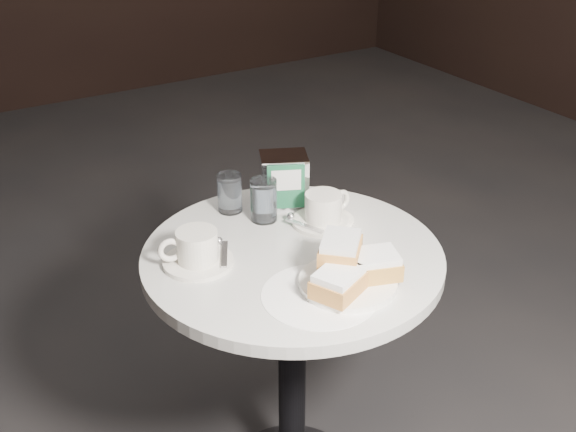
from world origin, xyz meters
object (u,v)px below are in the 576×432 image
Objects in this scene: coffee_cup_left at (197,250)px; water_glass_left at (230,193)px; beignet_plate at (350,271)px; water_glass_right at (264,201)px; napkin_dispenser at (284,180)px; coffee_cup_right at (324,211)px; cafe_table at (292,321)px.

coffee_cup_left is 0.26m from water_glass_left.
water_glass_right is (-0.01, 0.36, 0.01)m from beignet_plate.
napkin_dispenser is at bearing 78.89° from beignet_plate.
beignet_plate is at bearing -76.55° from napkin_dispenser.
coffee_cup_right is at bearing -39.14° from water_glass_right.
cafe_table is at bearing -97.48° from water_glass_right.
beignet_plate is at bearing -82.72° from water_glass_left.
cafe_table is 4.31× the size of coffee_cup_right.
coffee_cup_left is 0.26m from water_glass_right.
coffee_cup_left is 1.90× the size of water_glass_left.
water_glass_right is 0.73× the size of napkin_dispenser.
cafe_table is at bearing -157.73° from coffee_cup_right.
water_glass_left is 0.94× the size of water_glass_right.
coffee_cup_left is 1.11× the size of coffee_cup_right.
water_glass_right reaches higher than coffee_cup_right.
cafe_table is 7.40× the size of water_glass_left.
coffee_cup_left is 0.35m from coffee_cup_right.
water_glass_left is at bearing 97.28° from beignet_plate.
water_glass_left is (0.18, 0.19, 0.01)m from coffee_cup_left.
napkin_dispenser reaches higher than water_glass_right.
water_glass_right is at bearing 82.52° from cafe_table.
water_glass_right is (0.05, -0.09, 0.00)m from water_glass_left.
napkin_dispenser reaches higher than coffee_cup_left.
water_glass_left is (-0.03, 0.26, 0.25)m from cafe_table.
beignet_plate is 0.28m from coffee_cup_right.
water_glass_left is 0.14m from napkin_dispenser.
water_glass_left reaches higher than cafe_table.
water_glass_left is at bearing -172.95° from napkin_dispenser.
water_glass_right reaches higher than cafe_table.
cafe_table is at bearing -91.94° from napkin_dispenser.
cafe_table is at bearing -4.45° from coffee_cup_left.
coffee_cup_left is at bearing 174.67° from coffee_cup_right.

